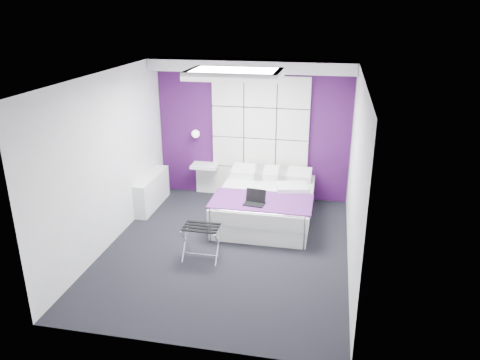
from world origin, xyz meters
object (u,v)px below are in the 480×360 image
object	(u,v)px
wall_lamp	(196,133)
luggage_rack	(202,242)
nightstand	(205,165)
bed	(266,204)
radiator	(152,191)
laptop	(255,200)

from	to	relation	value
wall_lamp	luggage_rack	distance (m)	2.68
nightstand	luggage_rack	distance (m)	2.44
bed	radiator	bearing A→B (deg)	176.36
wall_lamp	laptop	distance (m)	2.14
wall_lamp	laptop	world-z (taller)	wall_lamp
nightstand	wall_lamp	bearing A→B (deg)	166.39
nightstand	luggage_rack	xyz separation A→B (m)	(0.59, -2.35, -0.35)
laptop	wall_lamp	bearing A→B (deg)	139.81
radiator	luggage_rack	size ratio (longest dim) A/B	2.33
radiator	nightstand	xyz separation A→B (m)	(0.81, 0.72, 0.31)
radiator	luggage_rack	world-z (taller)	radiator
bed	luggage_rack	distance (m)	1.65
wall_lamp	bed	world-z (taller)	wall_lamp
bed	laptop	size ratio (longest dim) A/B	6.14
wall_lamp	radiator	size ratio (longest dim) A/B	0.12
nightstand	radiator	bearing A→B (deg)	-138.20
wall_lamp	luggage_rack	world-z (taller)	wall_lamp
nightstand	luggage_rack	size ratio (longest dim) A/B	0.96
bed	nightstand	world-z (taller)	bed
radiator	laptop	world-z (taller)	laptop
bed	laptop	bearing A→B (deg)	-98.05
laptop	nightstand	bearing A→B (deg)	136.96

